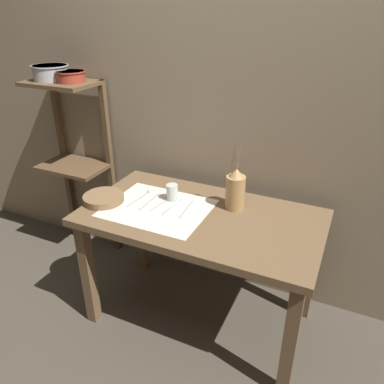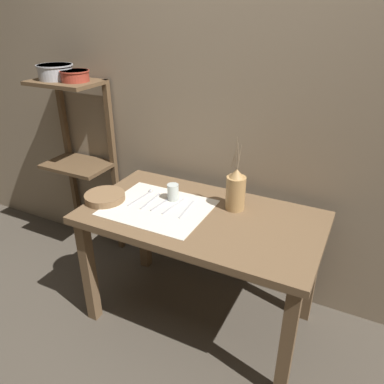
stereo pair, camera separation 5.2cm
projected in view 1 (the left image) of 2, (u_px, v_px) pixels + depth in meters
The scene contains 15 objects.
ground_plane at pixel (200, 316), 2.26m from camera, with size 12.00×12.00×0.00m, color #473F35.
stone_wall_back at pixel (234, 101), 2.09m from camera, with size 7.00×0.06×2.40m.
wooden_table at pixel (201, 230), 1.99m from camera, with size 1.25×0.68×0.71m.
wooden_shelf_unit at pixel (75, 142), 2.51m from camera, with size 0.45×0.30×1.26m.
linen_cloth at pixel (158, 208), 2.00m from camera, with size 0.54×0.44×0.00m.
pitcher_with_flowers at pixel (235, 190), 1.96m from camera, with size 0.10×0.10×0.40m.
wooden_bowl at pixel (104, 198), 2.06m from camera, with size 0.22×0.22×0.04m.
glass_tumbler_near at pixel (172, 192), 2.06m from camera, with size 0.06×0.06×0.09m.
spoon_inner at pixel (145, 195), 2.13m from camera, with size 0.04×0.21×0.02m.
fork_inner at pixel (149, 202), 2.05m from camera, with size 0.01×0.20×0.00m.
spoon_outer at pixel (168, 199), 2.08m from camera, with size 0.04×0.21×0.02m.
fork_outer at pixel (173, 206), 2.01m from camera, with size 0.03×0.20×0.00m.
knife_center at pixel (186, 209), 1.98m from camera, with size 0.03×0.20×0.00m.
metal_pot_large at pixel (51, 72), 2.30m from camera, with size 0.22×0.22×0.09m.
metal_pot_small at pixel (71, 76), 2.25m from camera, with size 0.18×0.18×0.07m.
Camera 1 is at (0.67, -1.54, 1.69)m, focal length 35.00 mm.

